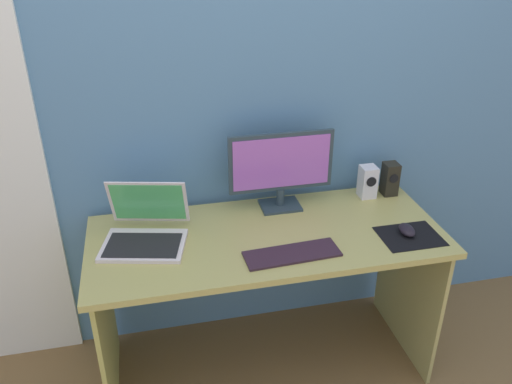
# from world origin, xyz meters

# --- Properties ---
(ground_plane) EXTENTS (8.00, 8.00, 0.00)m
(ground_plane) POSITION_xyz_m (0.00, 0.00, 0.00)
(ground_plane) COLOR brown
(wall_back) EXTENTS (6.00, 0.04, 2.50)m
(wall_back) POSITION_xyz_m (0.00, 0.37, 1.25)
(wall_back) COLOR #537EA7
(wall_back) RESTS_ON ground_plane
(desk) EXTENTS (1.49, 0.63, 0.74)m
(desk) POSITION_xyz_m (0.00, 0.00, 0.59)
(desk) COLOR tan
(desk) RESTS_ON ground_plane
(monitor) EXTENTS (0.47, 0.14, 0.36)m
(monitor) POSITION_xyz_m (0.11, 0.21, 0.94)
(monitor) COLOR #2B3A44
(monitor) RESTS_ON desk
(speaker_right) EXTENTS (0.07, 0.08, 0.16)m
(speaker_right) POSITION_xyz_m (0.66, 0.22, 0.82)
(speaker_right) COLOR black
(speaker_right) RESTS_ON desk
(speaker_near_monitor) EXTENTS (0.07, 0.08, 0.15)m
(speaker_near_monitor) POSITION_xyz_m (0.54, 0.22, 0.81)
(speaker_near_monitor) COLOR silver
(speaker_near_monitor) RESTS_ON desk
(laptop) EXTENTS (0.39, 0.37, 0.23)m
(laptop) POSITION_xyz_m (-0.50, 0.06, 0.78)
(laptop) COLOR silver
(laptop) RESTS_ON desk
(keyboard_external) EXTENTS (0.39, 0.15, 0.01)m
(keyboard_external) POSITION_xyz_m (0.06, -0.17, 0.74)
(keyboard_external) COLOR #301D29
(keyboard_external) RESTS_ON desk
(mousepad) EXTENTS (0.25, 0.20, 0.00)m
(mousepad) POSITION_xyz_m (0.58, -0.15, 0.74)
(mousepad) COLOR black
(mousepad) RESTS_ON desk
(mouse) EXTENTS (0.07, 0.10, 0.04)m
(mouse) POSITION_xyz_m (0.57, -0.13, 0.76)
(mouse) COLOR black
(mouse) RESTS_ON mousepad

